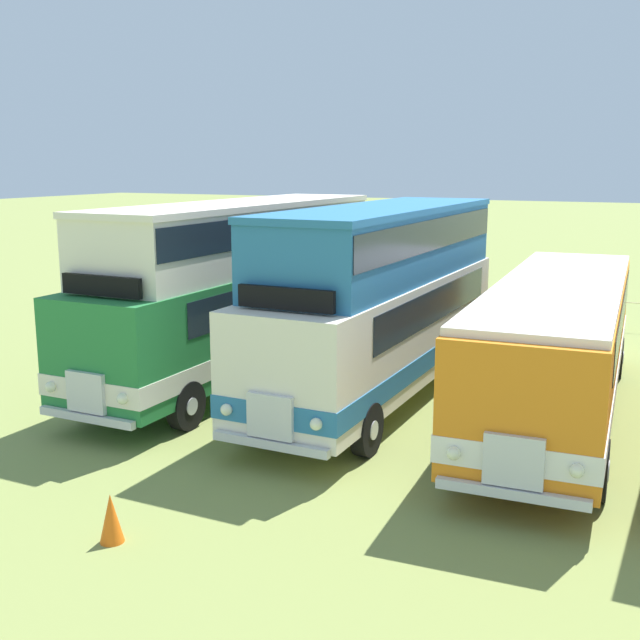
% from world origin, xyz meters
% --- Properties ---
extents(bus_first_in_row, '(2.69, 11.42, 4.49)m').
position_xyz_m(bus_first_in_row, '(-13.78, 0.25, 2.48)').
color(bus_first_in_row, '#237538').
rests_on(bus_first_in_row, ground).
extents(bus_second_in_row, '(2.71, 10.39, 4.49)m').
position_xyz_m(bus_second_in_row, '(-9.84, -0.02, 2.47)').
color(bus_second_in_row, silver).
rests_on(bus_second_in_row, ground).
extents(bus_third_in_row, '(3.09, 11.76, 2.99)m').
position_xyz_m(bus_third_in_row, '(-5.91, 0.28, 1.76)').
color(bus_third_in_row, orange).
rests_on(bus_third_in_row, ground).
extents(cone_mid_row, '(0.36, 0.36, 0.74)m').
position_xyz_m(cone_mid_row, '(-10.83, -8.42, 0.37)').
color(cone_mid_row, orange).
rests_on(cone_mid_row, ground).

